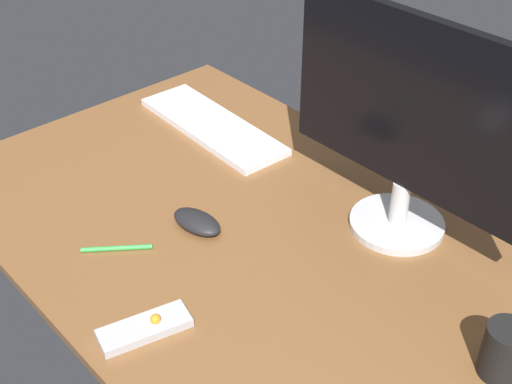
# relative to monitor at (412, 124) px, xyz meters

# --- Properties ---
(desk) EXTENTS (1.40, 0.84, 0.02)m
(desk) POSITION_rel_monitor_xyz_m (-0.15, -0.23, -0.25)
(desk) COLOR brown
(desk) RESTS_ON ground
(monitor) EXTENTS (0.54, 0.19, 0.44)m
(monitor) POSITION_rel_monitor_xyz_m (0.00, 0.00, 0.00)
(monitor) COLOR silver
(monitor) RESTS_ON desk
(keyboard) EXTENTS (0.44, 0.16, 0.02)m
(keyboard) POSITION_rel_monitor_xyz_m (-0.55, -0.03, -0.23)
(keyboard) COLOR white
(keyboard) RESTS_ON desk
(computer_mouse) EXTENTS (0.12, 0.08, 0.03)m
(computer_mouse) POSITION_rel_monitor_xyz_m (-0.26, -0.30, -0.22)
(computer_mouse) COLOR black
(computer_mouse) RESTS_ON desk
(media_remote) EXTENTS (0.09, 0.17, 0.03)m
(media_remote) POSITION_rel_monitor_xyz_m (-0.10, -0.54, -0.23)
(media_remote) COLOR #B7B7BC
(media_remote) RESTS_ON desk
(coffee_mug) EXTENTS (0.07, 0.07, 0.10)m
(coffee_mug) POSITION_rel_monitor_xyz_m (0.34, -0.17, -0.19)
(coffee_mug) COLOR black
(coffee_mug) RESTS_ON desk
(pen) EXTENTS (0.09, 0.11, 0.01)m
(pen) POSITION_rel_monitor_xyz_m (-0.31, -0.46, -0.23)
(pen) COLOR green
(pen) RESTS_ON desk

